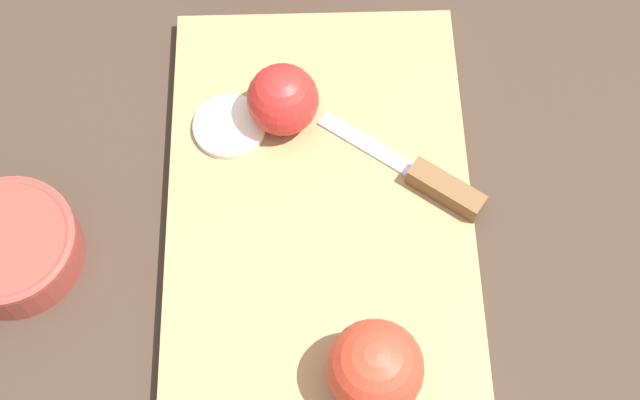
{
  "coord_description": "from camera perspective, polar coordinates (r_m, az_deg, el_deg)",
  "views": [
    {
      "loc": [
        -0.33,
        0.05,
        0.71
      ],
      "look_at": [
        0.0,
        0.0,
        0.04
      ],
      "focal_mm": 50.0,
      "sensor_mm": 36.0,
      "label": 1
    }
  ],
  "objects": [
    {
      "name": "ground_plane",
      "position": [
        0.79,
        0.0,
        -1.21
      ],
      "size": [
        4.0,
        4.0,
        0.0
      ],
      "primitive_type": "plane",
      "color": "#38281E"
    },
    {
      "name": "cutting_board",
      "position": [
        0.78,
        0.0,
        -0.94
      ],
      "size": [
        0.45,
        0.31,
        0.02
      ],
      "color": "#A37A4C",
      "rests_on": "ground_plane"
    },
    {
      "name": "apple_half_left",
      "position": [
        0.68,
        3.55,
        -10.72
      ],
      "size": [
        0.08,
        0.08,
        0.08
      ],
      "rotation": [
        0.0,
        0.0,
        3.34
      ],
      "color": "red",
      "rests_on": "cutting_board"
    },
    {
      "name": "apple_half_right",
      "position": [
        0.79,
        -2.39,
        6.45
      ],
      "size": [
        0.06,
        0.06,
        0.06
      ],
      "rotation": [
        0.0,
        0.0,
        5.7
      ],
      "color": "red",
      "rests_on": "cutting_board"
    },
    {
      "name": "knife",
      "position": [
        0.78,
        7.35,
        1.26
      ],
      "size": [
        0.12,
        0.13,
        0.02
      ],
      "rotation": [
        0.0,
        0.0,
        0.83
      ],
      "color": "silver",
      "rests_on": "cutting_board"
    },
    {
      "name": "apple_slice",
      "position": [
        0.81,
        -5.81,
        4.71
      ],
      "size": [
        0.07,
        0.07,
        0.01
      ],
      "color": "beige",
      "rests_on": "cutting_board"
    },
    {
      "name": "bowl",
      "position": [
        0.8,
        -19.22,
        -2.64
      ],
      "size": [
        0.12,
        0.12,
        0.04
      ],
      "color": "#99382D",
      "rests_on": "ground_plane"
    }
  ]
}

